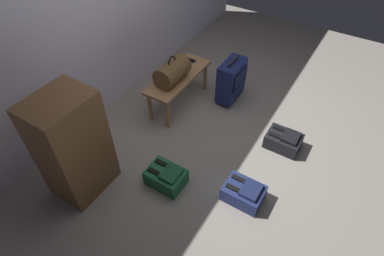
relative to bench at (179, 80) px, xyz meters
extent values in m
plane|color=gray|center=(-0.23, -0.80, -0.36)|extent=(6.60, 6.60, 0.00)
cube|color=#A87A4C|center=(0.00, 0.00, 0.05)|extent=(1.00, 0.36, 0.04)
cylinder|color=#A87A4C|center=(-0.44, -0.13, -0.17)|extent=(0.05, 0.05, 0.40)
cylinder|color=#A87A4C|center=(0.44, -0.13, -0.17)|extent=(0.05, 0.05, 0.40)
cylinder|color=#A87A4C|center=(-0.44, 0.13, -0.17)|extent=(0.05, 0.05, 0.40)
cylinder|color=#A87A4C|center=(0.44, 0.13, -0.17)|extent=(0.05, 0.05, 0.40)
cylinder|color=brown|center=(-0.12, 0.00, 0.20)|extent=(0.44, 0.26, 0.26)
torus|color=black|center=(-0.12, 0.00, 0.34)|extent=(0.14, 0.02, 0.14)
cube|color=#191E4C|center=(0.36, 0.05, 0.07)|extent=(0.07, 0.14, 0.01)
cube|color=black|center=(0.36, 0.05, 0.08)|extent=(0.06, 0.13, 0.00)
cube|color=navy|center=(0.42, -0.52, -0.06)|extent=(0.43, 0.22, 0.51)
cube|color=#11183E|center=(0.42, -0.64, 0.00)|extent=(0.34, 0.02, 0.23)
cube|color=#262628|center=(0.42, -0.52, 0.22)|extent=(0.24, 0.03, 0.04)
cylinder|color=black|center=(0.27, -0.45, -0.34)|extent=(0.02, 0.05, 0.05)
cylinder|color=black|center=(0.57, -0.45, -0.34)|extent=(0.02, 0.05, 0.05)
cube|color=black|center=(-0.02, -1.42, -0.28)|extent=(0.28, 0.38, 0.17)
cube|color=black|center=(-0.02, -1.49, -0.18)|extent=(0.21, 0.17, 0.04)
cube|color=black|center=(-0.09, -1.36, -0.18)|extent=(0.04, 0.19, 0.02)
cube|color=black|center=(0.04, -1.36, -0.18)|extent=(0.04, 0.19, 0.02)
cube|color=#1E6038|center=(-1.13, -0.59, -0.28)|extent=(0.28, 0.38, 0.17)
cube|color=#184D2C|center=(-1.13, -0.65, -0.18)|extent=(0.21, 0.17, 0.04)
cube|color=black|center=(-1.19, -0.52, -0.18)|extent=(0.04, 0.19, 0.02)
cube|color=black|center=(-1.07, -0.52, -0.18)|extent=(0.04, 0.19, 0.02)
cube|color=navy|center=(-0.89, -1.34, -0.28)|extent=(0.28, 0.38, 0.17)
cube|color=#182045|center=(-0.89, -1.40, -0.18)|extent=(0.21, 0.17, 0.04)
cube|color=black|center=(-0.96, -1.27, -0.18)|extent=(0.04, 0.19, 0.02)
cube|color=black|center=(-0.83, -1.27, -0.18)|extent=(0.04, 0.19, 0.02)
cube|color=brown|center=(-1.57, 0.11, 0.19)|extent=(0.56, 0.44, 1.10)
camera|label=1|loc=(-2.62, -1.82, 2.32)|focal=29.40mm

